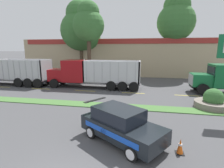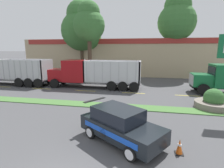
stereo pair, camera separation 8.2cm
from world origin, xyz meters
The scene contains 16 objects.
grass_verge centered at (0.00, 9.01, 0.03)m, with size 120.00×1.37×0.06m, color #477538.
centre_line_1 centered at (-14.87, 13.70, 0.00)m, with size 2.40×0.14×0.01m, color yellow.
centre_line_2 centered at (-9.47, 13.70, 0.00)m, with size 2.40×0.14×0.01m, color yellow.
centre_line_3 centered at (-4.07, 13.70, 0.00)m, with size 2.40×0.14×0.01m, color yellow.
centre_line_4 centered at (1.33, 13.70, 0.00)m, with size 2.40×0.14×0.01m, color yellow.
centre_line_5 centered at (6.73, 13.70, 0.00)m, with size 2.40×0.14×0.01m, color yellow.
dump_truck_mid centered at (-4.59, 15.50, 1.64)m, with size 11.11×2.61×3.44m.
dump_truck_trail centered at (-15.93, 15.30, 1.56)m, with size 11.27×2.85×3.30m.
rally_car centered at (1.40, 3.73, 0.88)m, with size 4.65×4.00×1.75m.
stone_planter centered at (7.86, 10.12, 0.52)m, with size 2.75×2.75×1.57m.
traffic_cone centered at (4.16, 3.13, 0.35)m, with size 0.37×0.37×0.71m.
store_building_backdrop centered at (-2.20, 30.51, 3.13)m, with size 34.27×12.10×6.25m.
tree_behind_left centered at (-5.31, 19.43, 8.08)m, with size 4.30×4.30×10.96m.
tree_behind_centre centered at (6.94, 25.66, 9.27)m, with size 5.84×5.84×13.07m.
tree_behind_right centered at (-7.34, 24.92, 6.91)m, with size 4.42×4.42×9.85m.
tree_behind_far_right centered at (-8.36, 24.40, 8.21)m, with size 6.57×6.57×12.48m.
Camera 2 is at (2.58, -4.35, 4.61)m, focal length 28.00 mm.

